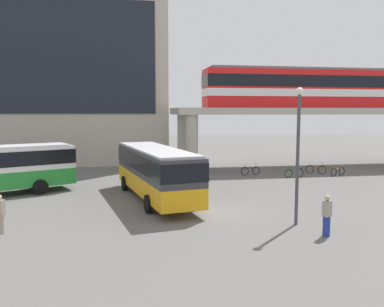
# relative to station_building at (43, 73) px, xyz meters

# --- Properties ---
(ground_plane) EXTENTS (120.00, 120.00, 0.00)m
(ground_plane) POSITION_rel_station_building_xyz_m (13.35, -16.35, -9.74)
(ground_plane) COLOR #605E5B
(station_building) EXTENTS (26.58, 14.43, 19.47)m
(station_building) POSITION_rel_station_building_xyz_m (0.00, 0.00, 0.00)
(station_building) COLOR #B2A899
(station_building) RESTS_ON ground_plane
(elevated_platform) EXTENTS (30.64, 6.91, 5.79)m
(elevated_platform) POSITION_rel_station_building_xyz_m (28.72, -10.56, -4.72)
(elevated_platform) COLOR #ADA89E
(elevated_platform) RESTS_ON ground_plane
(train) EXTENTS (23.07, 2.96, 3.84)m
(train) POSITION_rel_station_building_xyz_m (27.79, -10.56, -1.98)
(train) COLOR red
(train) RESTS_ON elevated_platform
(bus_main) EXTENTS (4.59, 11.32, 3.22)m
(bus_main) POSITION_rel_station_building_xyz_m (10.66, -22.83, -7.75)
(bus_main) COLOR orange
(bus_main) RESTS_ON ground_plane
(bicycle_blue) EXTENTS (1.78, 0.32, 1.04)m
(bicycle_blue) POSITION_rel_station_building_xyz_m (19.50, -14.61, -9.38)
(bicycle_blue) COLOR black
(bicycle_blue) RESTS_ON ground_plane
(bicycle_green) EXTENTS (1.78, 0.31, 1.04)m
(bicycle_green) POSITION_rel_station_building_xyz_m (22.72, -16.38, -9.38)
(bicycle_green) COLOR black
(bicycle_green) RESTS_ON ground_plane
(bicycle_brown) EXTENTS (1.66, 0.79, 1.04)m
(bicycle_brown) POSITION_rel_station_building_xyz_m (25.45, -14.82, -9.38)
(bicycle_brown) COLOR black
(bicycle_brown) RESTS_ON ground_plane
(bicycle_orange) EXTENTS (1.67, 0.76, 1.04)m
(bicycle_orange) POSITION_rel_station_building_xyz_m (26.73, -16.26, -9.38)
(bicycle_orange) COLOR black
(bicycle_orange) RESTS_ON ground_plane
(pedestrian_near_building) EXTENTS (0.48, 0.42, 1.83)m
(pedestrian_near_building) POSITION_rel_station_building_xyz_m (17.48, -31.48, -8.87)
(pedestrian_near_building) COLOR navy
(pedestrian_near_building) RESTS_ON ground_plane
(pedestrian_at_kerb) EXTENTS (0.47, 0.41, 1.79)m
(pedestrian_at_kerb) POSITION_rel_station_building_xyz_m (3.27, -28.73, -8.89)
(pedestrian_at_kerb) COLOR gray
(pedestrian_at_kerb) RESTS_ON ground_plane
(lamp_post) EXTENTS (0.36, 0.36, 6.58)m
(lamp_post) POSITION_rel_station_building_xyz_m (16.94, -29.54, -5.87)
(lamp_post) COLOR #3F3F44
(lamp_post) RESTS_ON ground_plane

